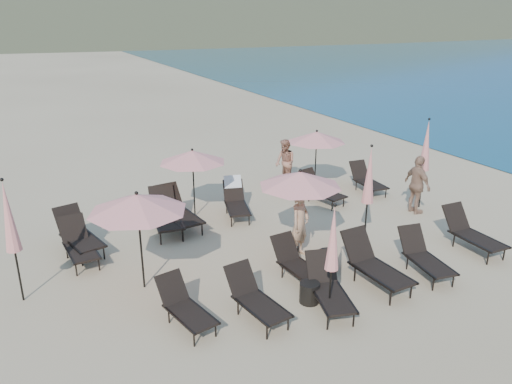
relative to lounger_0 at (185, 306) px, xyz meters
name	(u,v)px	position (x,y,z in m)	size (l,w,h in m)	color
ground	(353,282)	(3.86, -0.11, -0.40)	(800.00, 800.00, 0.00)	#D6BA8C
lounger_0	(185,306)	(0.00, 0.00, 0.00)	(0.86, 1.56, 0.85)	black
lounger_1	(255,297)	(1.32, -0.35, 0.02)	(0.83, 1.64, 0.90)	black
lounger_2	(297,263)	(2.79, 0.54, 0.01)	(0.73, 1.58, 0.88)	black
lounger_3	(328,287)	(2.80, -0.68, 0.04)	(1.04, 1.75, 0.94)	black
lounger_4	(424,256)	(5.54, -0.47, 0.03)	(0.85, 1.68, 0.92)	black
lounger_5	(471,232)	(7.49, -0.06, 0.06)	(0.69, 1.73, 0.99)	black
lounger_6	(79,243)	(-1.44, 3.64, 0.04)	(0.76, 1.68, 0.94)	black
lounger_7	(166,214)	(0.94, 4.42, 0.10)	(0.93, 1.91, 1.06)	black
lounger_8	(178,210)	(1.30, 4.49, 0.10)	(0.93, 1.92, 1.06)	black
lounger_9	(236,199)	(3.09, 4.61, 0.09)	(1.00, 1.74, 1.03)	black
lounger_10	(320,189)	(5.92, 4.41, 0.04)	(0.94, 1.71, 0.93)	black
lounger_11	(367,179)	(7.84, 4.56, 0.03)	(0.71, 1.62, 0.91)	black
lounger_12	(78,234)	(-1.38, 4.15, 0.07)	(1.06, 1.86, 1.01)	black
lounger_13	(374,264)	(4.20, -0.36, 0.09)	(0.78, 1.85, 1.04)	black
umbrella_open_0	(137,203)	(-0.37, 1.71, 1.57)	(2.06, 2.06, 2.22)	black
umbrella_open_1	(300,179)	(3.51, 1.71, 1.52)	(2.01, 2.01, 2.17)	black
umbrella_open_2	(192,157)	(1.97, 5.04, 1.42)	(1.91, 1.91, 2.06)	black
umbrella_open_3	(317,137)	(6.40, 5.50, 1.42)	(1.91, 1.91, 2.06)	black
umbrella_closed_0	(333,239)	(2.66, -0.93, 1.25)	(0.28, 0.28, 2.36)	black
umbrella_closed_1	(426,146)	(8.42, 2.70, 1.53)	(0.32, 0.32, 2.77)	black
umbrella_closed_2	(9,217)	(-2.77, 2.30, 1.47)	(0.31, 0.31, 2.68)	black
umbrella_closed_3	(369,176)	(5.32, 1.39, 1.44)	(0.31, 0.31, 2.63)	black
side_table_0	(309,293)	(2.54, -0.38, -0.18)	(0.42, 0.42, 0.44)	black
side_table_1	(327,261)	(3.64, 0.60, -0.16)	(0.44, 0.44, 0.47)	black
beachgoer_a	(300,224)	(3.44, 1.53, 0.44)	(0.61, 0.40, 1.67)	tan
beachgoer_b	(285,163)	(5.73, 6.37, 0.40)	(0.78, 0.60, 1.60)	#AD7259
beachgoer_c	(417,185)	(7.97, 2.42, 0.48)	(1.03, 0.43, 1.76)	#A77B5E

